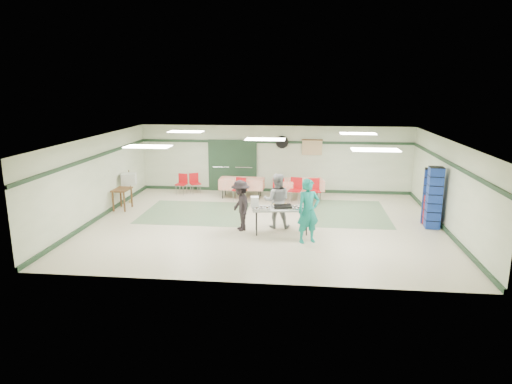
# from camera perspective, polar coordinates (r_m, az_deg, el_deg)

# --- Properties ---
(floor) EXTENTS (11.00, 11.00, 0.00)m
(floor) POSITION_cam_1_polar(r_m,az_deg,el_deg) (14.55, 1.11, -3.94)
(floor) COLOR #BEB799
(floor) RESTS_ON ground
(ceiling) EXTENTS (11.00, 11.00, 0.00)m
(ceiling) POSITION_cam_1_polar(r_m,az_deg,el_deg) (13.99, 1.16, 6.68)
(ceiling) COLOR silver
(ceiling) RESTS_ON wall_back
(wall_back) EXTENTS (11.00, 0.00, 11.00)m
(wall_back) POSITION_cam_1_polar(r_m,az_deg,el_deg) (18.62, 2.34, 4.14)
(wall_back) COLOR beige
(wall_back) RESTS_ON floor
(wall_front) EXTENTS (11.00, 0.00, 11.00)m
(wall_front) POSITION_cam_1_polar(r_m,az_deg,el_deg) (9.87, -1.13, -4.16)
(wall_front) COLOR beige
(wall_front) RESTS_ON floor
(wall_left) EXTENTS (0.00, 9.00, 9.00)m
(wall_left) POSITION_cam_1_polar(r_m,az_deg,el_deg) (15.66, -19.35, 1.64)
(wall_left) COLOR beige
(wall_left) RESTS_ON floor
(wall_right) EXTENTS (0.00, 9.00, 9.00)m
(wall_right) POSITION_cam_1_polar(r_m,az_deg,el_deg) (14.80, 22.88, 0.70)
(wall_right) COLOR beige
(wall_right) RESTS_ON floor
(trim_back) EXTENTS (11.00, 0.06, 0.10)m
(trim_back) POSITION_cam_1_polar(r_m,az_deg,el_deg) (18.49, 2.36, 6.27)
(trim_back) COLOR #1E3823
(trim_back) RESTS_ON wall_back
(baseboard_back) EXTENTS (11.00, 0.06, 0.12)m
(baseboard_back) POSITION_cam_1_polar(r_m,az_deg,el_deg) (18.84, 2.30, 0.25)
(baseboard_back) COLOR #1E3823
(baseboard_back) RESTS_ON floor
(trim_left) EXTENTS (0.06, 9.00, 0.10)m
(trim_left) POSITION_cam_1_polar(r_m,az_deg,el_deg) (15.53, -19.45, 4.17)
(trim_left) COLOR #1E3823
(trim_left) RESTS_ON wall_back
(baseboard_left) EXTENTS (0.06, 9.00, 0.12)m
(baseboard_left) POSITION_cam_1_polar(r_m,az_deg,el_deg) (15.94, -18.90, -2.91)
(baseboard_left) COLOR #1E3823
(baseboard_left) RESTS_ON floor
(trim_right) EXTENTS (0.06, 9.00, 0.10)m
(trim_right) POSITION_cam_1_polar(r_m,az_deg,el_deg) (14.66, 23.01, 3.37)
(trim_right) COLOR #1E3823
(trim_right) RESTS_ON wall_back
(baseboard_right) EXTENTS (0.06, 9.00, 0.12)m
(baseboard_right) POSITION_cam_1_polar(r_m,az_deg,el_deg) (15.10, 22.33, -4.08)
(baseboard_right) COLOR #1E3823
(baseboard_right) RESTS_ON floor
(green_patch_a) EXTENTS (3.50, 3.00, 0.01)m
(green_patch_a) POSITION_cam_1_polar(r_m,az_deg,el_deg) (15.89, -7.59, -2.55)
(green_patch_a) COLOR #617C5A
(green_patch_a) RESTS_ON floor
(green_patch_b) EXTENTS (2.50, 3.50, 0.01)m
(green_patch_b) POSITION_cam_1_polar(r_m,az_deg,el_deg) (16.02, 11.63, -2.58)
(green_patch_b) COLOR #617C5A
(green_patch_b) RESTS_ON floor
(double_door_left) EXTENTS (0.90, 0.06, 2.10)m
(double_door_left) POSITION_cam_1_polar(r_m,az_deg,el_deg) (18.88, -4.37, 3.31)
(double_door_left) COLOR gray
(double_door_left) RESTS_ON floor
(double_door_right) EXTENTS (0.90, 0.06, 2.10)m
(double_door_right) POSITION_cam_1_polar(r_m,az_deg,el_deg) (18.73, -1.50, 3.27)
(double_door_right) COLOR gray
(double_door_right) RESTS_ON floor
(door_frame) EXTENTS (2.00, 0.03, 2.15)m
(door_frame) POSITION_cam_1_polar(r_m,az_deg,el_deg) (18.78, -2.96, 3.28)
(door_frame) COLOR #1E3823
(door_frame) RESTS_ON floor
(wall_fan) EXTENTS (0.50, 0.10, 0.50)m
(wall_fan) POSITION_cam_1_polar(r_m,az_deg,el_deg) (18.44, 3.29, 6.24)
(wall_fan) COLOR black
(wall_fan) RESTS_ON wall_back
(scroll_banner) EXTENTS (0.80, 0.02, 0.60)m
(scroll_banner) POSITION_cam_1_polar(r_m,az_deg,el_deg) (18.45, 7.02, 5.54)
(scroll_banner) COLOR #DCB989
(scroll_banner) RESTS_ON wall_back
(serving_table) EXTENTS (1.76, 0.90, 0.76)m
(serving_table) POSITION_cam_1_polar(r_m,az_deg,el_deg) (13.47, 3.15, -2.22)
(serving_table) COLOR #ACACA7
(serving_table) RESTS_ON floor
(sheet_tray_right) EXTENTS (0.59, 0.48, 0.02)m
(sheet_tray_right) POSITION_cam_1_polar(r_m,az_deg,el_deg) (13.44, 5.21, -2.03)
(sheet_tray_right) COLOR silver
(sheet_tray_right) RESTS_ON serving_table
(sheet_tray_mid) EXTENTS (0.62, 0.50, 0.02)m
(sheet_tray_mid) POSITION_cam_1_polar(r_m,az_deg,el_deg) (13.63, 3.10, -1.77)
(sheet_tray_mid) COLOR silver
(sheet_tray_mid) RESTS_ON serving_table
(sheet_tray_left) EXTENTS (0.57, 0.46, 0.02)m
(sheet_tray_left) POSITION_cam_1_polar(r_m,az_deg,el_deg) (13.33, 0.66, -2.10)
(sheet_tray_left) COLOR silver
(sheet_tray_left) RESTS_ON serving_table
(baking_pan) EXTENTS (0.56, 0.39, 0.08)m
(baking_pan) POSITION_cam_1_polar(r_m,az_deg,el_deg) (13.47, 3.37, -1.84)
(baking_pan) COLOR black
(baking_pan) RESTS_ON serving_table
(foam_box_stack) EXTENTS (0.26, 0.24, 0.32)m
(foam_box_stack) POSITION_cam_1_polar(r_m,az_deg,el_deg) (13.49, -0.17, -1.26)
(foam_box_stack) COLOR white
(foam_box_stack) RESTS_ON serving_table
(volunteer_teal) EXTENTS (0.78, 0.67, 1.81)m
(volunteer_teal) POSITION_cam_1_polar(r_m,az_deg,el_deg) (12.69, 6.56, -2.37)
(volunteer_teal) COLOR #13857B
(volunteer_teal) RESTS_ON floor
(volunteer_grey) EXTENTS (0.83, 0.65, 1.69)m
(volunteer_grey) POSITION_cam_1_polar(r_m,az_deg,el_deg) (13.96, 2.63, -1.09)
(volunteer_grey) COLOR gray
(volunteer_grey) RESTS_ON floor
(volunteer_dark) EXTENTS (0.94, 1.14, 1.54)m
(volunteer_dark) POSITION_cam_1_polar(r_m,az_deg,el_deg) (13.70, -1.94, -1.69)
(volunteer_dark) COLOR black
(volunteer_dark) RESTS_ON floor
(dining_table_a) EXTENTS (2.00, 1.12, 0.77)m
(dining_table_a) POSITION_cam_1_polar(r_m,az_deg,el_deg) (17.57, 5.33, 0.95)
(dining_table_a) COLOR red
(dining_table_a) RESTS_ON floor
(dining_table_b) EXTENTS (1.71, 0.78, 0.77)m
(dining_table_b) POSITION_cam_1_polar(r_m,az_deg,el_deg) (17.73, -1.79, 1.11)
(dining_table_b) COLOR red
(dining_table_b) RESTS_ON floor
(chair_a) EXTENTS (0.51, 0.51, 0.94)m
(chair_a) POSITION_cam_1_polar(r_m,az_deg,el_deg) (17.02, 4.99, 0.58)
(chair_a) COLOR red
(chair_a) RESTS_ON floor
(chair_b) EXTENTS (0.44, 0.44, 0.90)m
(chair_b) POSITION_cam_1_polar(r_m,az_deg,el_deg) (17.05, 2.80, 0.56)
(chair_b) COLOR red
(chair_b) RESTS_ON floor
(chair_c) EXTENTS (0.48, 0.48, 0.92)m
(chair_c) POSITION_cam_1_polar(r_m,az_deg,el_deg) (17.03, 7.27, 0.48)
(chair_c) COLOR red
(chair_c) RESTS_ON floor
(chair_d) EXTENTS (0.52, 0.52, 0.89)m
(chair_d) POSITION_cam_1_polar(r_m,az_deg,el_deg) (17.18, -2.01, 0.64)
(chair_d) COLOR red
(chair_d) RESTS_ON floor
(chair_loose_a) EXTENTS (0.53, 0.53, 0.82)m
(chair_loose_a) POSITION_cam_1_polar(r_m,az_deg,el_deg) (18.56, -7.69, 1.34)
(chair_loose_a) COLOR red
(chair_loose_a) RESTS_ON floor
(chair_loose_b) EXTENTS (0.46, 0.46, 0.83)m
(chair_loose_b) POSITION_cam_1_polar(r_m,az_deg,el_deg) (18.50, -9.22, 1.26)
(chair_loose_b) COLOR red
(chair_loose_b) RESTS_ON floor
(crate_stack_blue_a) EXTENTS (0.47, 0.47, 1.75)m
(crate_stack_blue_a) POSITION_cam_1_polar(r_m,az_deg,el_deg) (15.40, 20.81, -0.47)
(crate_stack_blue_a) COLOR #193699
(crate_stack_blue_a) RESTS_ON floor
(crate_stack_red) EXTENTS (0.38, 0.38, 0.96)m
(crate_stack_red) POSITION_cam_1_polar(r_m,az_deg,el_deg) (15.22, 20.96, -2.18)
(crate_stack_red) COLOR #9F1B0F
(crate_stack_red) RESTS_ON floor
(crate_stack_blue_b) EXTENTS (0.45, 0.45, 1.91)m
(crate_stack_blue_b) POSITION_cam_1_polar(r_m,az_deg,el_deg) (14.85, 21.37, -0.69)
(crate_stack_blue_b) COLOR #193699
(crate_stack_blue_b) RESTS_ON floor
(printer_table) EXTENTS (0.53, 0.80, 0.74)m
(printer_table) POSITION_cam_1_polar(r_m,az_deg,el_deg) (16.70, -16.40, -0.00)
(printer_table) COLOR brown
(printer_table) RESTS_ON floor
(office_printer) EXTENTS (0.62, 0.57, 0.41)m
(office_printer) POSITION_cam_1_polar(r_m,az_deg,el_deg) (17.26, -15.61, 1.58)
(office_printer) COLOR beige
(office_printer) RESTS_ON printer_table
(broom) EXTENTS (0.05, 0.20, 1.21)m
(broom) POSITION_cam_1_polar(r_m,az_deg,el_deg) (17.64, -15.42, 0.77)
(broom) COLOR brown
(broom) RESTS_ON floor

